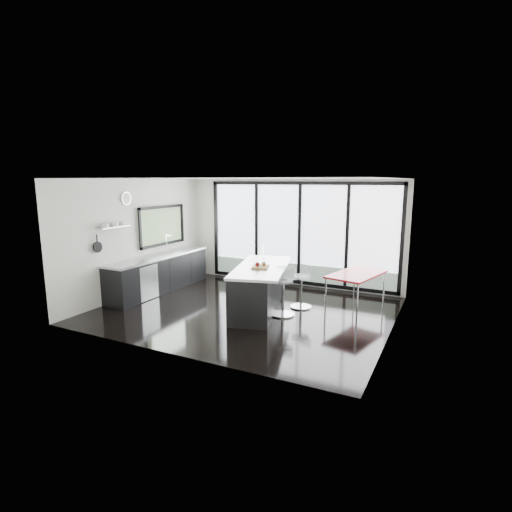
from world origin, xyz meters
The scene contains 11 objects.
floor centered at (0.00, 0.00, 0.00)m, with size 6.00×5.00×0.00m, color black.
ceiling centered at (0.00, 0.00, 2.80)m, with size 6.00×5.00×0.00m, color white.
wall_back centered at (0.27, 2.47, 1.27)m, with size 6.00×0.09×2.80m.
wall_front centered at (0.00, -2.50, 1.40)m, with size 6.00×0.00×2.80m, color silver.
wall_left centered at (-2.97, 0.27, 1.56)m, with size 0.26×5.00×2.80m.
wall_right centered at (3.00, 0.00, 1.40)m, with size 0.00×5.00×2.80m, color silver.
counter_cabinets centered at (-2.67, 0.40, 0.46)m, with size 0.69×3.24×1.36m.
island centered at (0.23, 0.13, 0.50)m, with size 1.62×2.58×1.27m.
bar_stool_near centered at (0.85, 0.05, 0.39)m, with size 0.49×0.49×0.77m, color silver.
bar_stool_far centered at (1.01, 0.70, 0.37)m, with size 0.46×0.46×0.73m, color silver.
red_table centered at (2.08, 1.24, 0.39)m, with size 0.83×1.44×0.77m, color #AA1218.
Camera 1 is at (3.89, -7.30, 2.76)m, focal length 28.00 mm.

